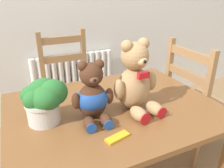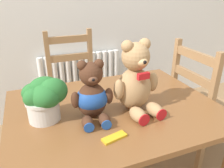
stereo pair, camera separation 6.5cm
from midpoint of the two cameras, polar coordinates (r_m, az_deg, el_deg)
radiator at (r=2.46m, az=-7.14°, el=-0.80°), size 0.89×0.10×0.70m
dining_table at (r=1.32m, az=2.00°, el=-9.64°), size 1.18×0.89×0.71m
wooden_chair_behind at (r=2.01m, az=-8.75°, el=-1.74°), size 0.42×0.39×1.01m
wooden_chair_side at (r=1.94m, az=23.35°, el=-5.00°), size 0.44×0.46×0.98m
teddy_bear_left at (r=1.11m, az=-3.58°, el=-3.05°), size 0.22×0.23×0.31m
teddy_bear_right at (r=1.18m, az=7.85°, el=0.73°), size 0.28×0.28×0.39m
potted_plant at (r=1.13m, az=-15.73°, el=-3.36°), size 0.22×0.18×0.23m
chocolate_bar at (r=1.02m, az=2.52°, el=-13.82°), size 0.12×0.07×0.01m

